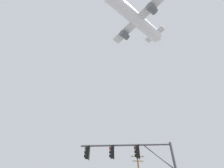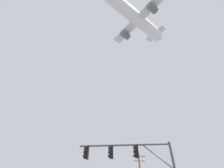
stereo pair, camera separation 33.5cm
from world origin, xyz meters
name	(u,v)px [view 2 (the right image)]	position (x,y,z in m)	size (l,w,h in m)	color
signal_pole_near	(133,159)	(2.02, 7.95, 4.49)	(7.14, 1.50, 5.72)	#4C4C51
airplane	(136,18)	(9.20, 20.94, 48.35)	(23.98, 18.51, 7.21)	white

